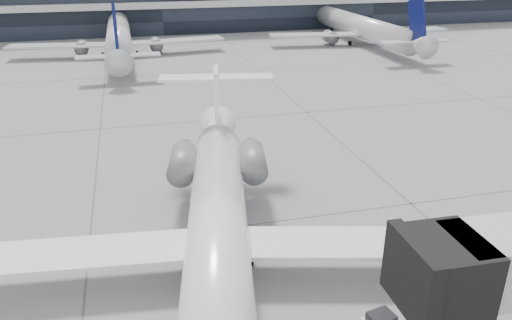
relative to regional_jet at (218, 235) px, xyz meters
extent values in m
plane|color=gray|center=(3.54, 4.84, -2.61)|extent=(220.00, 220.00, 0.00)
cube|color=black|center=(3.54, 86.84, 2.39)|extent=(170.00, 22.00, 10.00)
cylinder|color=white|center=(-0.17, -0.94, -0.08)|extent=(7.71, 26.48, 2.97)
cone|color=white|center=(2.54, 13.76, 0.25)|extent=(3.41, 3.97, 2.82)
cube|color=white|center=(-7.00, 1.43, -0.85)|extent=(12.34, 4.20, 0.24)
cube|color=white|center=(7.05, -1.16, -0.85)|extent=(12.42, 5.79, 0.24)
cylinder|color=slate|center=(-0.70, 8.32, 0.36)|extent=(2.30, 3.97, 1.65)
cylinder|color=slate|center=(3.62, 7.52, 0.36)|extent=(2.30, 3.97, 1.65)
cube|color=white|center=(2.42, 13.11, 2.56)|extent=(0.82, 2.87, 4.95)
cube|color=white|center=(2.50, 13.54, 4.32)|extent=(8.10, 3.17, 0.18)
cylinder|color=black|center=(-1.40, 1.52, -2.26)|extent=(0.39, 0.74, 0.70)
cylinder|color=black|center=(1.85, 0.92, -2.26)|extent=(0.39, 0.74, 0.70)
cube|color=black|center=(7.38, -7.12, 1.56)|extent=(2.68, 3.25, 2.78)
cube|color=black|center=(5.84, -5.70, -1.53)|extent=(1.18, 1.03, 0.47)
cone|color=#E23C0B|center=(2.19, 14.74, -2.30)|extent=(0.40, 0.40, 0.62)
cube|color=#E23C0B|center=(2.19, 14.74, -2.59)|extent=(0.53, 0.53, 0.03)
camera|label=1|loc=(-3.31, -20.36, 12.75)|focal=35.00mm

